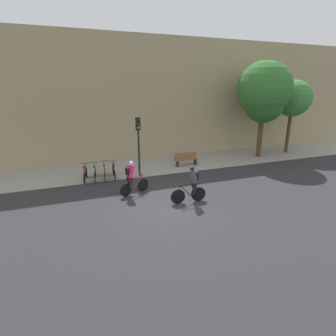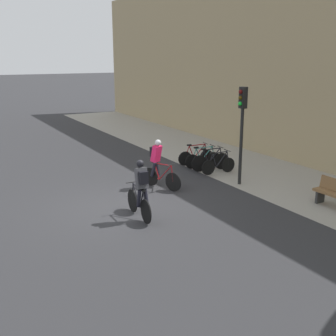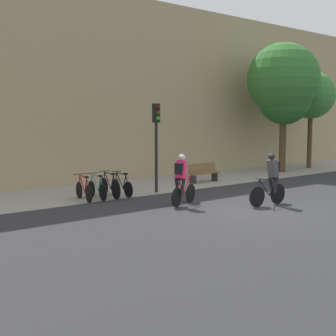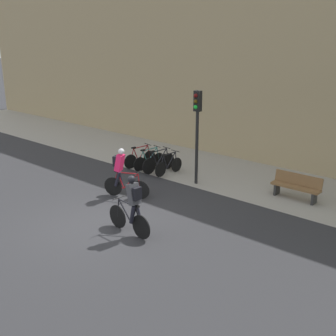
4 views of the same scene
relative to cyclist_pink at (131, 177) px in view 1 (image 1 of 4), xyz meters
name	(u,v)px [view 1 (image 1 of 4)]	position (x,y,z in m)	size (l,w,h in m)	color
ground	(168,207)	(1.19, -2.05, -0.95)	(200.00, 200.00, 0.00)	#2B2B2D
kerb_strip	(134,167)	(1.19, 4.70, -0.94)	(44.00, 4.50, 0.01)	gray
building_facade	(124,99)	(1.19, 7.25, 3.49)	(44.00, 0.60, 8.87)	tan
cyclist_pink	(131,177)	(0.00, 0.00, 0.00)	(1.63, 0.72, 1.78)	black
cyclist_grey	(192,183)	(2.47, -1.88, 0.00)	(1.76, 0.46, 1.80)	black
parked_bike_0	(85,174)	(-2.10, 3.01, -0.56)	(0.46, 1.65, 0.95)	black
parked_bike_1	(95,173)	(-1.55, 3.01, -0.56)	(0.46, 1.67, 0.95)	black
parked_bike_2	(104,172)	(-0.99, 3.02, -0.53)	(0.46, 1.75, 0.98)	black
parked_bike_3	(114,171)	(-0.44, 3.02, -0.56)	(0.46, 1.57, 0.94)	black
traffic_light_pole	(138,136)	(1.13, 2.84, 1.54)	(0.26, 0.30, 3.59)	black
bench	(186,159)	(4.75, 3.88, -0.47)	(1.73, 0.44, 0.89)	brown
street_tree_0	(264,104)	(11.20, 4.15, 3.16)	(2.94, 2.94, 5.60)	#4C3823
street_tree_1	(264,89)	(11.11, 4.20, 4.20)	(4.02, 4.02, 7.17)	#4C3823
street_tree_2	(293,99)	(14.29, 4.53, 3.45)	(2.87, 2.87, 5.86)	#4C3823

